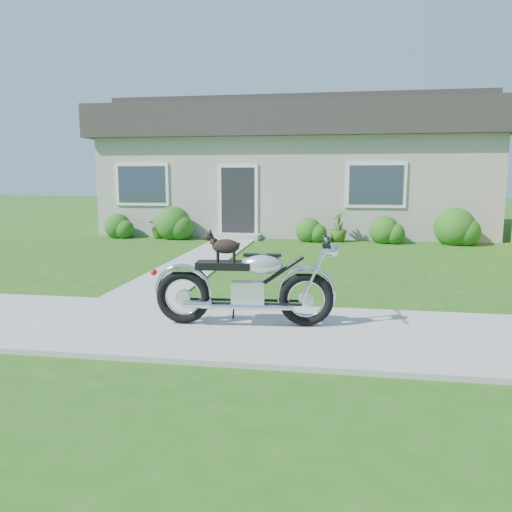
{
  "coord_description": "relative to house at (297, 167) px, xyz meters",
  "views": [
    {
      "loc": [
        1.43,
        -5.69,
        1.83
      ],
      "look_at": [
        0.34,
        1.0,
        0.75
      ],
      "focal_mm": 35.0,
      "sensor_mm": 36.0,
      "label": 1
    }
  ],
  "objects": [
    {
      "name": "ground",
      "position": [
        0.0,
        -11.99,
        -2.16
      ],
      "size": [
        80.0,
        80.0,
        0.0
      ],
      "primitive_type": "plane",
      "color": "#235114",
      "rests_on": "ground"
    },
    {
      "name": "sidewalk",
      "position": [
        0.0,
        -11.99,
        -2.14
      ],
      "size": [
        24.0,
        2.2,
        0.04
      ],
      "primitive_type": "cube",
      "color": "#9E9B93",
      "rests_on": "ground"
    },
    {
      "name": "walkway",
      "position": [
        -1.5,
        -6.99,
        -2.14
      ],
      "size": [
        1.2,
        8.0,
        0.03
      ],
      "primitive_type": "cube",
      "color": "#9E9B93",
      "rests_on": "ground"
    },
    {
      "name": "house",
      "position": [
        0.0,
        0.0,
        0.0
      ],
      "size": [
        12.6,
        7.03,
        4.5
      ],
      "color": "#ACA69C",
      "rests_on": "ground"
    },
    {
      "name": "shrub_row",
      "position": [
        0.34,
        -3.49,
        -1.75
      ],
      "size": [
        10.67,
        1.09,
        1.09
      ],
      "color": "#255A18",
      "rests_on": "ground"
    },
    {
      "name": "potted_plant_left",
      "position": [
        -3.86,
        -3.44,
        -1.78
      ],
      "size": [
        0.81,
        0.86,
        0.76
      ],
      "primitive_type": "imported",
      "rotation": [
        0.0,
        0.0,
        1.97
      ],
      "color": "#275416",
      "rests_on": "ground"
    },
    {
      "name": "potted_plant_right",
      "position": [
        1.48,
        -3.44,
        -1.73
      ],
      "size": [
        0.59,
        0.59,
        0.85
      ],
      "primitive_type": "imported",
      "rotation": [
        0.0,
        0.0,
        5.0
      ],
      "color": "#305E1A",
      "rests_on": "ground"
    },
    {
      "name": "motorcycle_with_dog",
      "position": [
        0.39,
        -11.89,
        -1.61
      ],
      "size": [
        2.22,
        0.6,
        1.14
      ],
      "rotation": [
        0.0,
        0.0,
        0.09
      ],
      "color": "black",
      "rests_on": "sidewalk"
    }
  ]
}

